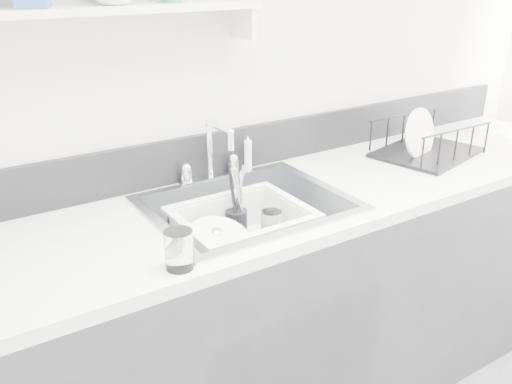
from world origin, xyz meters
TOP-DOWN VIEW (x-y plane):
  - counter_run at (0.00, 1.19)m, footprint 3.20×0.62m
  - backsplash at (0.00, 1.49)m, footprint 3.20×0.02m
  - sink at (0.00, 1.19)m, footprint 0.64×0.52m
  - faucet at (0.00, 1.44)m, footprint 0.26×0.18m
  - side_sprayer at (0.16, 1.44)m, footprint 0.03×0.03m
  - wall_shelf at (-0.35, 1.42)m, footprint 1.00×0.16m
  - wash_tub at (-0.03, 1.17)m, footprint 0.50×0.45m
  - plate_stack at (-0.11, 1.17)m, footprint 0.27×0.26m
  - utensil_cup at (0.01, 1.28)m, footprint 0.07×0.07m
  - ladle at (-0.08, 1.16)m, footprint 0.21×0.26m
  - tumbler_in_tub at (0.10, 1.19)m, footprint 0.07×0.07m
  - tumbler_counter at (-0.36, 0.94)m, footprint 0.09×0.09m
  - dish_rack at (0.88, 1.22)m, footprint 0.48×0.40m
  - bowl_small at (0.07, 1.14)m, footprint 0.13×0.13m

SIDE VIEW (x-z plane):
  - counter_run at x=0.00m, z-range 0.00..0.92m
  - bowl_small at x=0.07m, z-range 0.77..0.80m
  - plate_stack at x=-0.11m, z-range 0.74..0.85m
  - ladle at x=-0.08m, z-range 0.77..0.84m
  - tumbler_in_tub at x=0.10m, z-range 0.77..0.87m
  - utensil_cup at x=0.01m, z-range 0.70..0.95m
  - sink at x=0.00m, z-range 0.73..0.93m
  - wash_tub at x=-0.03m, z-range 0.75..0.91m
  - tumbler_counter at x=-0.36m, z-range 0.92..1.02m
  - faucet at x=0.00m, z-range 0.87..1.09m
  - side_sprayer at x=0.16m, z-range 0.92..1.06m
  - dish_rack at x=0.88m, z-range 0.92..1.07m
  - backsplash at x=0.00m, z-range 0.92..1.08m
  - wall_shelf at x=-0.35m, z-range 1.45..1.57m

